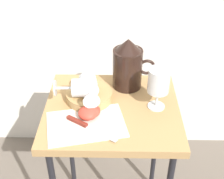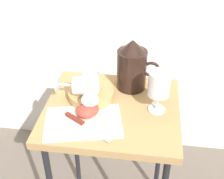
# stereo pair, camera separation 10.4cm
# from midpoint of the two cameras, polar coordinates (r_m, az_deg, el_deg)

# --- Properties ---
(table) EXTENTS (0.50, 0.45, 0.70)m
(table) POSITION_cam_midpoint_polar(r_m,az_deg,el_deg) (1.19, -2.52, -6.41)
(table) COLOR #AD8451
(table) RESTS_ON ground_plane
(linen_napkin) EXTENTS (0.30, 0.24, 0.00)m
(linen_napkin) POSITION_cam_midpoint_polar(r_m,az_deg,el_deg) (1.07, -7.69, -6.59)
(linen_napkin) COLOR silver
(linen_napkin) RESTS_ON table
(basket_tray) EXTENTS (0.18, 0.18, 0.03)m
(basket_tray) POSITION_cam_midpoint_polar(r_m,az_deg,el_deg) (1.17, -6.82, -1.28)
(basket_tray) COLOR tan
(basket_tray) RESTS_ON table
(pitcher) EXTENTS (0.17, 0.12, 0.21)m
(pitcher) POSITION_cam_midpoint_polar(r_m,az_deg,el_deg) (1.20, 0.51, 4.04)
(pitcher) COLOR black
(pitcher) RESTS_ON table
(wine_glass_upright) EXTENTS (0.08, 0.08, 0.16)m
(wine_glass_upright) POSITION_cam_midpoint_polar(r_m,az_deg,el_deg) (1.08, 6.03, 1.15)
(wine_glass_upright) COLOR silver
(wine_glass_upright) RESTS_ON table
(wine_glass_tipped_near) EXTENTS (0.15, 0.07, 0.07)m
(wine_glass_tipped_near) POSITION_cam_midpoint_polar(r_m,az_deg,el_deg) (1.12, -8.24, 0.23)
(wine_glass_tipped_near) COLOR silver
(wine_glass_tipped_near) RESTS_ON basket_tray
(wine_glass_tipped_far) EXTENTS (0.09, 0.15, 0.07)m
(wine_glass_tipped_far) POSITION_cam_midpoint_polar(r_m,az_deg,el_deg) (1.13, -7.04, 0.60)
(wine_glass_tipped_far) COLOR silver
(wine_glass_tipped_far) RESTS_ON basket_tray
(apple_half_left) EXTENTS (0.07, 0.07, 0.04)m
(apple_half_left) POSITION_cam_midpoint_polar(r_m,az_deg,el_deg) (1.08, -7.29, -4.51)
(apple_half_left) COLOR #CC3D2D
(apple_half_left) RESTS_ON linen_napkin
(apple_half_right) EXTENTS (0.07, 0.07, 0.04)m
(apple_half_right) POSITION_cam_midpoint_polar(r_m,az_deg,el_deg) (1.09, -6.77, -4.14)
(apple_half_right) COLOR #CC3D2D
(apple_half_right) RESTS_ON linen_napkin
(knife) EXTENTS (0.18, 0.12, 0.01)m
(knife) POSITION_cam_midpoint_polar(r_m,az_deg,el_deg) (1.06, -8.11, -6.69)
(knife) COLOR silver
(knife) RESTS_ON linen_napkin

